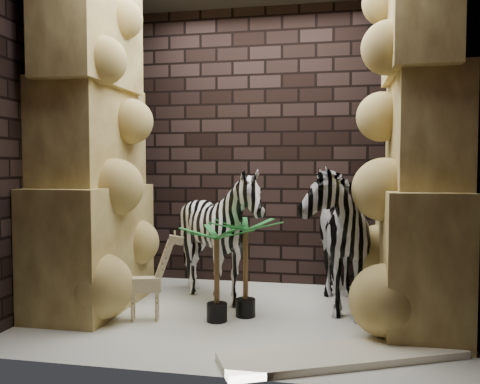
% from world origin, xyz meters
% --- Properties ---
extents(floor, '(3.50, 3.50, 0.00)m').
position_xyz_m(floor, '(0.00, 0.00, 0.00)').
color(floor, beige).
rests_on(floor, ground).
extents(wall_back, '(3.50, 0.00, 3.50)m').
position_xyz_m(wall_back, '(0.00, 1.25, 1.50)').
color(wall_back, black).
rests_on(wall_back, ground).
extents(wall_front, '(3.50, 0.00, 3.50)m').
position_xyz_m(wall_front, '(0.00, -1.25, 1.50)').
color(wall_front, black).
rests_on(wall_front, ground).
extents(wall_left, '(0.00, 3.00, 3.00)m').
position_xyz_m(wall_left, '(-1.75, 0.00, 1.50)').
color(wall_left, black).
rests_on(wall_left, ground).
extents(wall_right, '(0.00, 3.00, 3.00)m').
position_xyz_m(wall_right, '(1.75, 0.00, 1.50)').
color(wall_right, black).
rests_on(wall_right, ground).
extents(rock_pillar_left, '(0.68, 1.30, 3.00)m').
position_xyz_m(rock_pillar_left, '(-1.40, 0.00, 1.50)').
color(rock_pillar_left, '#E3CF79').
rests_on(rock_pillar_left, floor).
extents(rock_pillar_right, '(0.58, 1.25, 3.00)m').
position_xyz_m(rock_pillar_right, '(1.42, 0.00, 1.50)').
color(rock_pillar_right, '#E3CF79').
rests_on(rock_pillar_right, floor).
extents(zebra_right, '(0.90, 1.38, 1.52)m').
position_xyz_m(zebra_right, '(0.71, 0.42, 0.76)').
color(zebra_right, white).
rests_on(zebra_right, floor).
extents(zebra_left, '(1.02, 1.26, 1.14)m').
position_xyz_m(zebra_left, '(-0.29, 0.33, 0.57)').
color(zebra_left, white).
rests_on(zebra_left, floor).
extents(giraffe_toy, '(0.42, 0.23, 0.77)m').
position_xyz_m(giraffe_toy, '(-0.78, -0.29, 0.38)').
color(giraffe_toy, beige).
rests_on(giraffe_toy, floor).
extents(palm_front, '(0.36, 0.36, 0.84)m').
position_xyz_m(palm_front, '(0.02, -0.01, 0.42)').
color(palm_front, '#1C702B').
rests_on(palm_front, floor).
extents(palm_back, '(0.36, 0.36, 0.80)m').
position_xyz_m(palm_back, '(-0.19, -0.19, 0.40)').
color(palm_back, '#1C702B').
rests_on(palm_back, floor).
extents(surfboard, '(1.67, 1.07, 0.05)m').
position_xyz_m(surfboard, '(0.83, -0.82, 0.03)').
color(surfboard, white).
rests_on(surfboard, floor).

